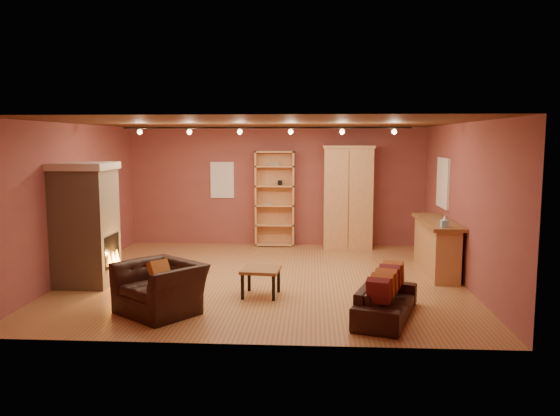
# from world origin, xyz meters

# --- Properties ---
(floor) EXTENTS (7.00, 7.00, 0.00)m
(floor) POSITION_xyz_m (0.00, 0.00, 0.00)
(floor) COLOR #925D34
(floor) RESTS_ON ground
(ceiling) EXTENTS (7.00, 7.00, 0.00)m
(ceiling) POSITION_xyz_m (0.00, 0.00, 2.80)
(ceiling) COLOR #56341B
(ceiling) RESTS_ON back_wall
(back_wall) EXTENTS (7.00, 0.02, 2.80)m
(back_wall) POSITION_xyz_m (0.00, 3.25, 1.40)
(back_wall) COLOR brown
(back_wall) RESTS_ON floor
(left_wall) EXTENTS (0.02, 6.50, 2.80)m
(left_wall) POSITION_xyz_m (-3.50, 0.00, 1.40)
(left_wall) COLOR brown
(left_wall) RESTS_ON floor
(right_wall) EXTENTS (0.02, 6.50, 2.80)m
(right_wall) POSITION_xyz_m (3.50, 0.00, 1.40)
(right_wall) COLOR brown
(right_wall) RESTS_ON floor
(fireplace) EXTENTS (1.01, 0.98, 2.12)m
(fireplace) POSITION_xyz_m (-3.04, -0.60, 1.06)
(fireplace) COLOR tan
(fireplace) RESTS_ON floor
(back_window) EXTENTS (0.56, 0.04, 0.86)m
(back_window) POSITION_xyz_m (-1.30, 3.23, 1.55)
(back_window) COLOR white
(back_window) RESTS_ON back_wall
(bookcase) EXTENTS (0.92, 0.36, 2.25)m
(bookcase) POSITION_xyz_m (-0.03, 3.13, 1.14)
(bookcase) COLOR tan
(bookcase) RESTS_ON floor
(armoire) EXTENTS (1.17, 0.66, 2.38)m
(armoire) POSITION_xyz_m (1.68, 2.95, 1.19)
(armoire) COLOR tan
(armoire) RESTS_ON floor
(bar_counter) EXTENTS (0.57, 2.09, 1.00)m
(bar_counter) POSITION_xyz_m (3.20, 0.63, 0.51)
(bar_counter) COLOR tan
(bar_counter) RESTS_ON floor
(tissue_box) EXTENTS (0.11, 0.11, 0.21)m
(tissue_box) POSITION_xyz_m (3.15, -0.18, 1.09)
(tissue_box) COLOR #83B5D2
(tissue_box) RESTS_ON bar_counter
(right_window) EXTENTS (0.05, 0.90, 1.00)m
(right_window) POSITION_xyz_m (3.47, 1.40, 1.65)
(right_window) COLOR white
(right_window) RESTS_ON right_wall
(loveseat) EXTENTS (0.97, 1.72, 0.72)m
(loveseat) POSITION_xyz_m (1.91, -2.12, 0.35)
(loveseat) COLOR black
(loveseat) RESTS_ON floor
(armchair) EXTENTS (1.34, 1.27, 0.98)m
(armchair) POSITION_xyz_m (-1.34, -2.08, 0.49)
(armchair) COLOR black
(armchair) RESTS_ON floor
(coffee_table) EXTENTS (0.65, 0.65, 0.45)m
(coffee_table) POSITION_xyz_m (0.04, -1.13, 0.39)
(coffee_table) COLOR brown
(coffee_table) RESTS_ON floor
(track_rail) EXTENTS (5.20, 0.09, 0.13)m
(track_rail) POSITION_xyz_m (0.00, 0.20, 2.69)
(track_rail) COLOR black
(track_rail) RESTS_ON ceiling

